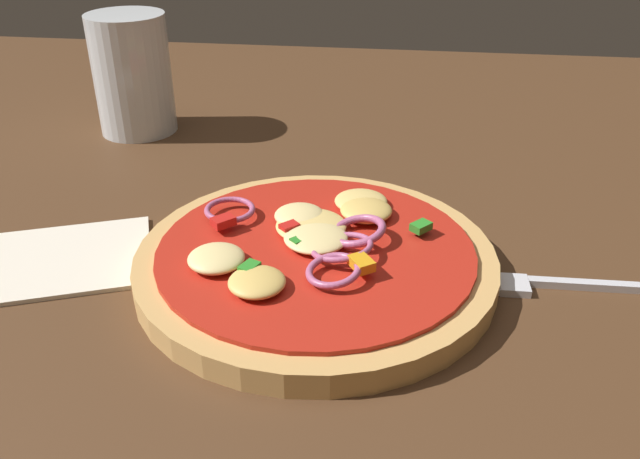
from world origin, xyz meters
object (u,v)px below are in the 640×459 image
object	(u,v)px
beer_glass	(133,78)
napkin	(45,262)
pizza	(315,258)
fork	(587,290)

from	to	relation	value
beer_glass	napkin	world-z (taller)	beer_glass
pizza	beer_glass	world-z (taller)	beer_glass
pizza	fork	bearing A→B (deg)	-0.53
fork	napkin	xyz separation A→B (m)	(-0.34, -0.01, -0.00)
fork	napkin	size ratio (longest dim) A/B	1.21
beer_glass	napkin	size ratio (longest dim) A/B	0.70
pizza	fork	size ratio (longest dim) A/B	1.20
pizza	fork	distance (m)	0.16
pizza	beer_glass	distance (m)	0.30
pizza	beer_glass	size ratio (longest dim) A/B	2.07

